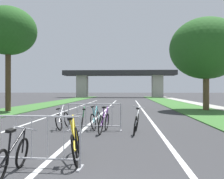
% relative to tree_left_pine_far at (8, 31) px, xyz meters
% --- Properties ---
extents(grass_verge_left, '(3.32, 64.35, 0.05)m').
position_rel_tree_left_pine_far_xyz_m(grass_verge_left, '(-0.09, 10.03, -5.75)').
color(grass_verge_left, '#386B2D').
rests_on(grass_verge_left, ground).
extents(grass_verge_right, '(3.32, 64.35, 0.05)m').
position_rel_tree_left_pine_far_xyz_m(grass_verge_right, '(13.77, 10.03, -5.75)').
color(grass_verge_right, '#386B2D').
rests_on(grass_verge_right, ground).
extents(sidewalk_path_right, '(1.64, 64.35, 0.08)m').
position_rel_tree_left_pine_far_xyz_m(sidewalk_path_right, '(16.25, 10.03, -5.73)').
color(sidewalk_path_right, '#9E9B93').
rests_on(sidewalk_path_right, ground).
extents(lane_stripe_center, '(0.14, 37.23, 0.01)m').
position_rel_tree_left_pine_far_xyz_m(lane_stripe_center, '(6.84, 2.32, -5.77)').
color(lane_stripe_center, silver).
rests_on(lane_stripe_center, ground).
extents(lane_stripe_right_lane, '(0.14, 37.23, 0.01)m').
position_rel_tree_left_pine_far_xyz_m(lane_stripe_right_lane, '(9.74, 2.32, -5.77)').
color(lane_stripe_right_lane, silver).
rests_on(lane_stripe_right_lane, ground).
extents(lane_stripe_left_lane, '(0.14, 37.23, 0.01)m').
position_rel_tree_left_pine_far_xyz_m(lane_stripe_left_lane, '(3.94, 2.32, -5.77)').
color(lane_stripe_left_lane, silver).
rests_on(lane_stripe_left_lane, ground).
extents(overpass_bridge, '(23.34, 4.35, 5.60)m').
position_rel_tree_left_pine_far_xyz_m(overpass_bridge, '(6.84, 36.89, -1.59)').
color(overpass_bridge, '#2D2D30').
rests_on(overpass_bridge, ground).
extents(tree_left_pine_far, '(4.07, 4.07, 7.54)m').
position_rel_tree_left_pine_far_xyz_m(tree_left_pine_far, '(0.00, 0.00, 0.00)').
color(tree_left_pine_far, '#4C3823').
rests_on(tree_left_pine_far, ground).
extents(tree_right_cypress_far, '(5.47, 5.47, 7.05)m').
position_rel_tree_left_pine_far_xyz_m(tree_right_cypress_far, '(14.51, 1.95, -1.07)').
color(tree_right_cypress_far, brown).
rests_on(tree_right_cypress_far, ground).
extents(crowd_barrier_nearest, '(2.09, 0.55, 1.05)m').
position_rel_tree_left_pine_far_xyz_m(crowd_barrier_nearest, '(6.64, -13.24, -5.26)').
color(crowd_barrier_nearest, '#ADADB2').
rests_on(crowd_barrier_nearest, ground).
extents(crowd_barrier_second, '(2.09, 0.56, 1.05)m').
position_rel_tree_left_pine_far_xyz_m(crowd_barrier_second, '(7.30, -8.40, -5.26)').
color(crowd_barrier_second, '#ADADB2').
rests_on(crowd_barrier_second, ground).
extents(bicycle_green_0, '(0.51, 1.71, 0.96)m').
position_rel_tree_left_pine_far_xyz_m(bicycle_green_0, '(6.90, -8.85, -5.42)').
color(bicycle_green_0, black).
rests_on(bicycle_green_0, ground).
extents(bicycle_yellow_1, '(0.62, 1.75, 1.01)m').
position_rel_tree_left_pine_far_xyz_m(bicycle_yellow_1, '(7.43, -12.69, -5.39)').
color(bicycle_yellow_1, black).
rests_on(bicycle_yellow_1, ground).
extents(bicycle_white_2, '(0.50, 1.74, 0.96)m').
position_rel_tree_left_pine_far_xyz_m(bicycle_white_2, '(8.89, -8.87, -5.40)').
color(bicycle_white_2, black).
rests_on(bicycle_white_2, ground).
extents(bicycle_silver_3, '(0.51, 1.66, 0.99)m').
position_rel_tree_left_pine_far_xyz_m(bicycle_silver_3, '(5.96, -7.98, -5.41)').
color(bicycle_silver_3, black).
rests_on(bicycle_silver_3, ground).
extents(bicycle_purple_4, '(0.51, 1.72, 0.97)m').
position_rel_tree_left_pine_far_xyz_m(bicycle_purple_4, '(7.71, -8.83, -5.40)').
color(bicycle_purple_4, black).
rests_on(bicycle_purple_4, ground).
extents(bicycle_black_5, '(0.47, 1.61, 0.90)m').
position_rel_tree_left_pine_far_xyz_m(bicycle_black_5, '(6.49, -13.81, -5.43)').
color(bicycle_black_5, black).
rests_on(bicycle_black_5, ground).
extents(bicycle_teal_6, '(0.44, 1.64, 0.93)m').
position_rel_tree_left_pine_far_xyz_m(bicycle_teal_6, '(7.31, -7.93, -5.40)').
color(bicycle_teal_6, black).
rests_on(bicycle_teal_6, ground).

